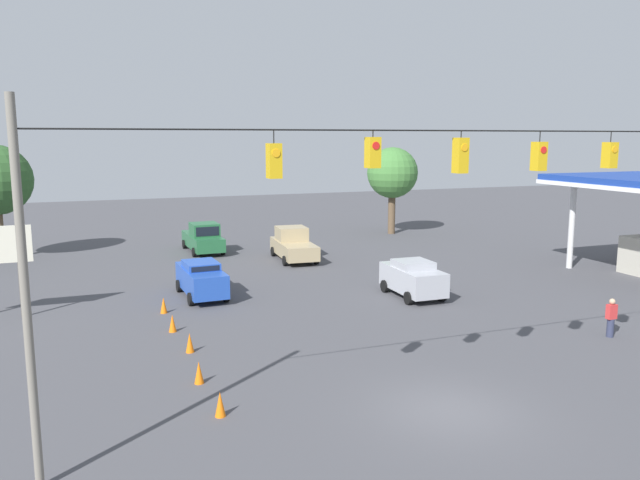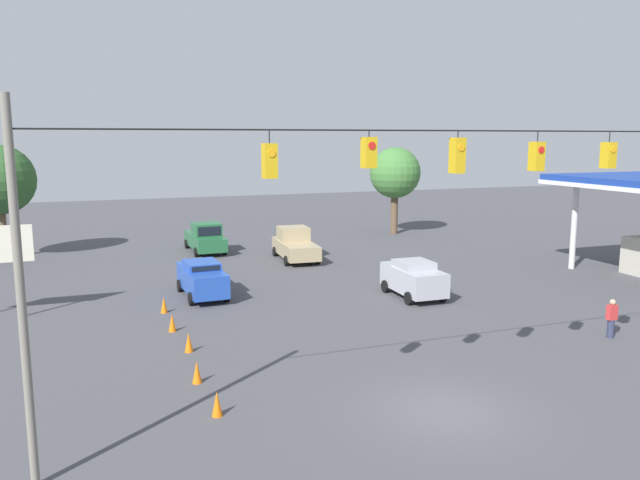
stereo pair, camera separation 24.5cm
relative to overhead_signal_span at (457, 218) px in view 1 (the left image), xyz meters
The scene contains 13 objects.
ground_plane 5.76m from the overhead_signal_span, 102.02° to the right, with size 140.00×140.00×0.00m, color #47474C.
overhead_signal_span is the anchor object (origin of this frame).
pickup_truck_green_withflow_deep 29.10m from the overhead_signal_span, 86.16° to the right, with size 2.31×5.52×2.12m.
sedan_blue_withflow_far 17.38m from the overhead_signal_span, 74.94° to the right, with size 2.11×4.60×1.82m.
pickup_truck_tan_oncoming_deep 24.42m from the overhead_signal_span, 97.50° to the right, with size 2.56×5.37×2.12m.
sedan_silver_oncoming_far 14.38m from the overhead_signal_span, 114.65° to the right, with size 2.13×4.06×1.86m.
traffic_cone_nearest 8.62m from the overhead_signal_span, 18.84° to the right, with size 0.32×0.32×0.75m, color orange.
traffic_cone_second 9.73m from the overhead_signal_span, 36.76° to the right, with size 0.32×0.32×0.75m, color orange.
traffic_cone_third 11.50m from the overhead_signal_span, 51.83° to the right, with size 0.32×0.32×0.75m, color orange.
traffic_cone_fourth 13.70m from the overhead_signal_span, 58.74° to the right, with size 0.32×0.32×0.75m, color orange.
traffic_cone_fifth 16.15m from the overhead_signal_span, 64.64° to the right, with size 0.32×0.32×0.75m, color orange.
pedestrian 11.71m from the overhead_signal_span, 159.31° to the right, with size 0.40×0.28×1.59m.
tree_horizon_left 34.73m from the overhead_signal_span, 114.60° to the right, with size 4.21×4.21×7.21m.
Camera 1 is at (9.78, 14.82, 7.97)m, focal length 35.00 mm.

